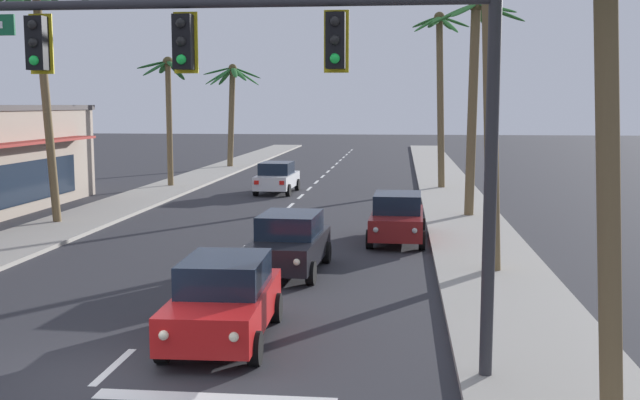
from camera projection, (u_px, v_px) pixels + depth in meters
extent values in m
plane|color=#2D2D33|center=(99.00, 380.00, 13.29)|extent=(220.00, 220.00, 0.00)
cube|color=#9E998E|center=(463.00, 217.00, 32.20)|extent=(3.20, 110.00, 0.14)
cube|color=#9E998E|center=(105.00, 211.00, 33.83)|extent=(3.20, 110.00, 0.14)
cube|color=silver|center=(114.00, 366.00, 13.98)|extent=(0.16, 2.00, 0.01)
cube|color=silver|center=(174.00, 312.00, 17.67)|extent=(0.16, 2.00, 0.01)
cube|color=silver|center=(213.00, 276.00, 21.36)|extent=(0.16, 2.00, 0.01)
cube|color=silver|center=(241.00, 251.00, 25.05)|extent=(0.16, 2.00, 0.01)
cube|color=silver|center=(262.00, 232.00, 28.74)|extent=(0.16, 2.00, 0.01)
cube|color=silver|center=(278.00, 217.00, 32.43)|extent=(0.16, 2.00, 0.01)
cube|color=silver|center=(290.00, 206.00, 36.12)|extent=(0.16, 2.00, 0.01)
cube|color=silver|center=(301.00, 196.00, 39.81)|extent=(0.16, 2.00, 0.01)
cube|color=silver|center=(309.00, 189.00, 43.50)|extent=(0.16, 2.00, 0.01)
cube|color=silver|center=(316.00, 182.00, 47.19)|extent=(0.16, 2.00, 0.01)
cube|color=silver|center=(323.00, 176.00, 50.88)|extent=(0.16, 2.00, 0.01)
cube|color=silver|center=(328.00, 172.00, 54.57)|extent=(0.16, 2.00, 0.01)
cube|color=silver|center=(333.00, 167.00, 58.26)|extent=(0.16, 2.00, 0.01)
cube|color=silver|center=(337.00, 164.00, 61.95)|extent=(0.16, 2.00, 0.01)
cube|color=silver|center=(340.00, 160.00, 65.64)|extent=(0.16, 2.00, 0.01)
cube|color=silver|center=(344.00, 157.00, 69.33)|extent=(0.16, 2.00, 0.01)
cube|color=silver|center=(347.00, 155.00, 73.02)|extent=(0.16, 2.00, 0.01)
cube|color=silver|center=(349.00, 152.00, 76.71)|extent=(0.16, 2.00, 0.01)
cube|color=silver|center=(352.00, 150.00, 80.40)|extent=(0.16, 2.00, 0.01)
cube|color=silver|center=(214.00, 398.00, 12.47)|extent=(4.00, 0.44, 0.01)
cylinder|color=#2D2D33|center=(491.00, 176.00, 12.76)|extent=(0.22, 0.22, 7.13)
cylinder|color=#2D2D33|center=(183.00, 4.00, 12.94)|extent=(10.40, 0.16, 0.16)
cube|color=black|center=(336.00, 41.00, 12.73)|extent=(0.32, 0.26, 0.92)
sphere|color=black|center=(335.00, 21.00, 12.56)|extent=(0.17, 0.17, 0.17)
sphere|color=black|center=(335.00, 40.00, 12.59)|extent=(0.17, 0.17, 0.17)
sphere|color=#1EE54C|center=(335.00, 58.00, 12.63)|extent=(0.17, 0.17, 0.17)
cube|color=yellow|center=(336.00, 41.00, 12.89)|extent=(0.42, 0.03, 1.04)
cube|color=black|center=(183.00, 42.00, 13.00)|extent=(0.32, 0.26, 0.92)
sphere|color=black|center=(180.00, 23.00, 12.83)|extent=(0.17, 0.17, 0.17)
sphere|color=black|center=(181.00, 41.00, 12.86)|extent=(0.17, 0.17, 0.17)
sphere|color=#1EE54C|center=(181.00, 59.00, 12.90)|extent=(0.17, 0.17, 0.17)
cube|color=yellow|center=(186.00, 43.00, 13.17)|extent=(0.42, 0.03, 1.04)
cube|color=black|center=(37.00, 43.00, 13.27)|extent=(0.32, 0.26, 0.92)
sphere|color=black|center=(32.00, 25.00, 13.10)|extent=(0.17, 0.17, 0.17)
sphere|color=black|center=(33.00, 43.00, 13.14)|extent=(0.17, 0.17, 0.17)
sphere|color=#1EE54C|center=(34.00, 60.00, 13.17)|extent=(0.17, 0.17, 0.17)
cube|color=yellow|center=(41.00, 44.00, 13.44)|extent=(0.42, 0.03, 1.04)
cube|color=red|center=(224.00, 308.00, 15.44)|extent=(1.88, 4.35, 0.72)
cube|color=black|center=(225.00, 273.00, 15.51)|extent=(1.66, 2.24, 0.64)
cylinder|color=black|center=(255.00, 348.00, 14.02)|extent=(0.24, 0.65, 0.64)
cylinder|color=black|center=(163.00, 346.00, 14.15)|extent=(0.24, 0.65, 0.64)
cylinder|color=black|center=(276.00, 308.00, 16.82)|extent=(0.24, 0.65, 0.64)
cylinder|color=black|center=(199.00, 306.00, 16.96)|extent=(0.24, 0.65, 0.64)
sphere|color=#F9EFC6|center=(234.00, 337.00, 13.24)|extent=(0.18, 0.18, 0.18)
sphere|color=#F9EFC6|center=(164.00, 335.00, 13.33)|extent=(0.18, 0.18, 0.18)
cube|color=red|center=(271.00, 279.00, 17.51)|extent=(0.24, 0.07, 0.20)
cube|color=red|center=(215.00, 278.00, 17.62)|extent=(0.24, 0.07, 0.20)
cube|color=black|center=(289.00, 249.00, 21.76)|extent=(1.97, 4.38, 0.72)
cube|color=black|center=(290.00, 224.00, 21.82)|extent=(1.71, 2.28, 0.64)
cylinder|color=black|center=(311.00, 273.00, 20.28)|extent=(0.25, 0.65, 0.64)
cylinder|color=black|center=(248.00, 271.00, 20.55)|extent=(0.25, 0.65, 0.64)
cylinder|color=black|center=(326.00, 253.00, 23.06)|extent=(0.25, 0.65, 0.64)
cylinder|color=black|center=(271.00, 251.00, 23.33)|extent=(0.25, 0.65, 0.64)
sphere|color=#F9EFC6|center=(297.00, 262.00, 19.53)|extent=(0.18, 0.18, 0.18)
sphere|color=#F9EFC6|center=(249.00, 261.00, 19.72)|extent=(0.18, 0.18, 0.18)
cube|color=red|center=(324.00, 233.00, 23.76)|extent=(0.24, 0.07, 0.20)
cube|color=red|center=(282.00, 232.00, 23.97)|extent=(0.24, 0.07, 0.20)
cube|color=silver|center=(277.00, 180.00, 41.29)|extent=(1.90, 4.35, 0.72)
cube|color=black|center=(277.00, 168.00, 41.06)|extent=(1.67, 2.25, 0.64)
cylinder|color=black|center=(267.00, 184.00, 42.84)|extent=(0.24, 0.65, 0.64)
cylinder|color=black|center=(297.00, 185.00, 42.61)|extent=(0.24, 0.65, 0.64)
cylinder|color=black|center=(256.00, 190.00, 40.05)|extent=(0.24, 0.65, 0.64)
cylinder|color=black|center=(288.00, 190.00, 39.82)|extent=(0.24, 0.65, 0.64)
sphere|color=#B2B2AD|center=(274.00, 175.00, 43.49)|extent=(0.18, 0.18, 0.18)
sphere|color=#B2B2AD|center=(295.00, 175.00, 43.33)|extent=(0.18, 0.18, 0.18)
cube|color=red|center=(256.00, 182.00, 39.24)|extent=(0.24, 0.07, 0.20)
cube|color=red|center=(282.00, 183.00, 39.06)|extent=(0.24, 0.07, 0.20)
cube|color=maroon|center=(397.00, 222.00, 26.62)|extent=(1.87, 4.34, 0.72)
cube|color=black|center=(398.00, 202.00, 26.68)|extent=(1.66, 2.24, 0.64)
cylinder|color=black|center=(422.00, 240.00, 25.15)|extent=(0.24, 0.65, 0.64)
cylinder|color=black|center=(370.00, 239.00, 25.38)|extent=(0.24, 0.65, 0.64)
cylinder|color=black|center=(422.00, 227.00, 27.95)|extent=(0.24, 0.65, 0.64)
cylinder|color=black|center=(375.00, 226.00, 28.17)|extent=(0.24, 0.65, 0.64)
sphere|color=#B2B2AD|center=(415.00, 231.00, 24.39)|extent=(0.18, 0.18, 0.18)
sphere|color=#B2B2AD|center=(376.00, 230.00, 24.55)|extent=(0.18, 0.18, 0.18)
cube|color=red|center=(417.00, 211.00, 28.64)|extent=(0.24, 0.07, 0.20)
cube|color=red|center=(381.00, 211.00, 28.82)|extent=(0.24, 0.07, 0.20)
cylinder|color=brown|center=(47.00, 108.00, 29.88)|extent=(0.81, 0.33, 9.25)
cylinder|color=brown|center=(169.00, 126.00, 43.58)|extent=(0.35, 0.32, 7.08)
ellipsoid|color=#1E5123|center=(184.00, 65.00, 43.24)|extent=(1.83, 0.75, 0.56)
ellipsoid|color=#1E5123|center=(176.00, 71.00, 43.85)|extent=(0.92, 1.61, 1.13)
ellipsoid|color=#1E5123|center=(164.00, 67.00, 43.92)|extent=(1.28, 1.68, 0.76)
ellipsoid|color=#1E5123|center=(152.00, 65.00, 43.12)|extent=(1.83, 0.65, 0.55)
ellipsoid|color=#1E5123|center=(156.00, 68.00, 42.66)|extent=(1.42, 1.49, 0.98)
ellipsoid|color=#1E5123|center=(172.00, 65.00, 42.37)|extent=(1.24, 1.74, 0.60)
sphere|color=#4C4223|center=(168.00, 62.00, 43.13)|extent=(0.60, 0.60, 0.60)
cylinder|color=brown|center=(231.00, 119.00, 57.14)|extent=(0.74, 0.43, 7.39)
ellipsoid|color=#236028|center=(246.00, 76.00, 56.54)|extent=(2.11, 0.59, 1.44)
ellipsoid|color=#236028|center=(247.00, 73.00, 57.26)|extent=(2.12, 1.67, 0.91)
ellipsoid|color=#236028|center=(236.00, 72.00, 57.84)|extent=(0.44, 2.37, 0.75)
ellipsoid|color=#236028|center=(226.00, 76.00, 57.54)|extent=(1.75, 1.82, 1.37)
ellipsoid|color=#236028|center=(218.00, 71.00, 56.97)|extent=(2.41, 0.74, 0.65)
ellipsoid|color=#236028|center=(219.00, 76.00, 56.45)|extent=(2.12, 1.16, 1.38)
ellipsoid|color=#236028|center=(221.00, 76.00, 56.08)|extent=(1.71, 1.80, 1.45)
ellipsoid|color=#236028|center=(234.00, 72.00, 55.61)|extent=(1.10, 2.32, 0.96)
ellipsoid|color=#236028|center=(239.00, 74.00, 55.81)|extent=(1.70, 1.99, 1.17)
sphere|color=#4C4223|center=(233.00, 68.00, 56.66)|extent=(0.60, 0.60, 0.60)
cylinder|color=brown|center=(608.00, 186.00, 10.34)|extent=(0.74, 0.31, 7.31)
cylinder|color=brown|center=(491.00, 101.00, 20.96)|extent=(0.82, 0.40, 9.73)
cylinder|color=brown|center=(472.00, 114.00, 31.71)|extent=(0.48, 0.39, 8.73)
ellipsoid|color=#2D702D|center=(501.00, 12.00, 31.12)|extent=(2.06, 0.47, 0.86)
ellipsoid|color=#2D702D|center=(484.00, 19.00, 31.99)|extent=(1.22, 1.89, 1.17)
ellipsoid|color=#2D702D|center=(457.00, 12.00, 32.01)|extent=(1.71, 1.82, 0.61)
ellipsoid|color=#2D702D|center=(452.00, 14.00, 31.21)|extent=(2.03, 0.59, 0.99)
ellipsoid|color=#2D702D|center=(464.00, 10.00, 30.42)|extent=(1.46, 1.94, 0.83)
ellipsoid|color=#2D702D|center=(496.00, 8.00, 30.38)|extent=(1.74, 1.78, 0.67)
sphere|color=#4C4223|center=(476.00, 5.00, 31.16)|extent=(0.60, 0.60, 0.60)
cylinder|color=brown|center=(440.00, 105.00, 42.48)|extent=(0.67, 0.37, 9.45)
ellipsoid|color=#2D702D|center=(455.00, 22.00, 42.03)|extent=(1.80, 0.76, 0.69)
ellipsoid|color=#2D702D|center=(446.00, 23.00, 42.65)|extent=(1.14, 1.74, 0.70)
ellipsoid|color=#2D702D|center=(434.00, 22.00, 42.77)|extent=(0.92, 1.81, 0.58)
ellipsoid|color=#2D702D|center=(426.00, 22.00, 42.47)|extent=(1.70, 1.29, 0.63)
ellipsoid|color=#2D702D|center=(427.00, 24.00, 41.64)|extent=(1.62, 1.16, 1.00)
ellipsoid|color=#2D702D|center=(437.00, 21.00, 41.15)|extent=(0.78, 1.78, 0.75)
ellipsoid|color=#2D702D|center=(449.00, 24.00, 41.33)|extent=(1.30, 1.48, 1.10)
sphere|color=#4C4223|center=(439.00, 17.00, 41.91)|extent=(0.60, 0.60, 0.60)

